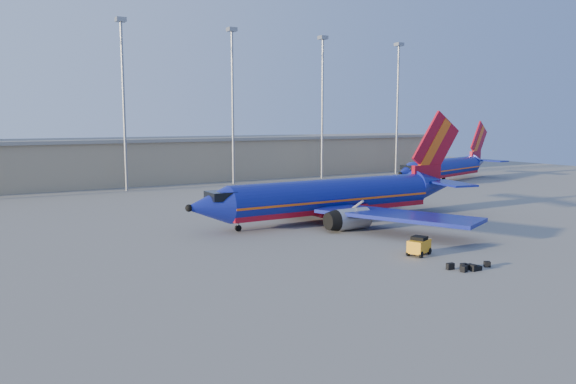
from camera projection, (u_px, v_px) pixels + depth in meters
name	position (u px, v px, depth m)	size (l,w,h in m)	color
ground	(290.00, 235.00, 58.73)	(220.00, 220.00, 0.00)	slate
terminal_building	(185.00, 158.00, 112.75)	(122.00, 16.00, 8.50)	gray
light_mast_row	(181.00, 88.00, 98.30)	(101.60, 1.60, 28.65)	gray
aircraft_main	(337.00, 197.00, 66.85)	(38.85, 37.43, 13.17)	navy
aircraft_second	(446.00, 168.00, 109.58)	(33.87, 16.93, 11.77)	navy
baggage_tug	(419.00, 245.00, 49.83)	(2.72, 2.21, 1.69)	orange
luggage_pile	(468.00, 267.00, 45.03)	(3.88, 1.73, 0.54)	black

